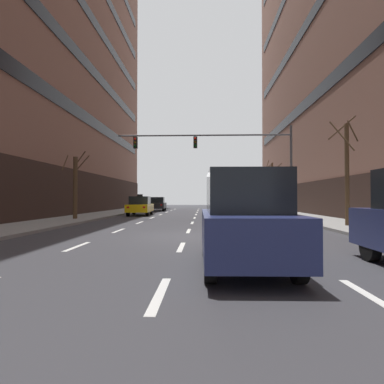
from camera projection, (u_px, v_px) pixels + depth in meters
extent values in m
plane|color=#38383D|center=(186.00, 236.00, 13.18)|extent=(120.00, 120.00, 0.00)
cube|color=silver|center=(77.00, 246.00, 10.30)|extent=(0.16, 2.00, 0.01)
cube|color=silver|center=(119.00, 231.00, 15.30)|extent=(0.16, 2.00, 0.01)
cube|color=silver|center=(140.00, 223.00, 20.29)|extent=(0.16, 2.00, 0.01)
cube|color=silver|center=(152.00, 218.00, 25.29)|extent=(0.16, 2.00, 0.01)
cube|color=silver|center=(161.00, 214.00, 30.29)|extent=(0.16, 2.00, 0.01)
cube|color=silver|center=(167.00, 212.00, 35.28)|extent=(0.16, 2.00, 0.01)
cube|color=silver|center=(171.00, 210.00, 40.28)|extent=(0.16, 2.00, 0.01)
cube|color=silver|center=(175.00, 209.00, 45.27)|extent=(0.16, 2.00, 0.01)
cube|color=silver|center=(160.00, 294.00, 5.19)|extent=(0.16, 2.00, 0.01)
cube|color=silver|center=(181.00, 247.00, 10.18)|extent=(0.16, 2.00, 0.01)
cube|color=silver|center=(189.00, 231.00, 15.18)|extent=(0.16, 2.00, 0.01)
cube|color=silver|center=(192.00, 223.00, 20.18)|extent=(0.16, 2.00, 0.01)
cube|color=silver|center=(195.00, 218.00, 25.17)|extent=(0.16, 2.00, 0.01)
cube|color=silver|center=(196.00, 215.00, 30.17)|extent=(0.16, 2.00, 0.01)
cube|color=silver|center=(197.00, 212.00, 35.16)|extent=(0.16, 2.00, 0.01)
cube|color=silver|center=(198.00, 210.00, 40.16)|extent=(0.16, 2.00, 0.01)
cube|color=silver|center=(199.00, 209.00, 45.15)|extent=(0.16, 2.00, 0.01)
cube|color=silver|center=(370.00, 296.00, 5.07)|extent=(0.16, 2.00, 0.01)
cube|color=silver|center=(287.00, 248.00, 10.06)|extent=(0.16, 2.00, 0.01)
cube|color=silver|center=(260.00, 231.00, 15.06)|extent=(0.16, 2.00, 0.01)
cube|color=silver|center=(246.00, 223.00, 20.06)|extent=(0.16, 2.00, 0.01)
cube|color=silver|center=(237.00, 218.00, 25.05)|extent=(0.16, 2.00, 0.01)
cube|color=silver|center=(232.00, 215.00, 30.05)|extent=(0.16, 2.00, 0.01)
cube|color=silver|center=(228.00, 212.00, 35.04)|extent=(0.16, 2.00, 0.01)
cube|color=silver|center=(225.00, 210.00, 40.04)|extent=(0.16, 2.00, 0.01)
cube|color=silver|center=(222.00, 209.00, 45.03)|extent=(0.16, 2.00, 0.01)
cylinder|color=black|center=(152.00, 208.00, 40.27)|extent=(0.25, 0.68, 0.67)
cylinder|color=black|center=(165.00, 208.00, 40.28)|extent=(0.25, 0.68, 0.67)
cylinder|color=black|center=(149.00, 208.00, 37.54)|extent=(0.25, 0.68, 0.67)
cylinder|color=black|center=(163.00, 208.00, 37.55)|extent=(0.25, 0.68, 0.67)
cube|color=black|center=(158.00, 205.00, 38.92)|extent=(2.06, 4.52, 0.65)
cube|color=black|center=(157.00, 200.00, 38.73)|extent=(1.70, 1.99, 0.69)
cube|color=white|center=(154.00, 204.00, 41.10)|extent=(0.21, 0.09, 0.14)
cube|color=red|center=(150.00, 205.00, 36.73)|extent=(0.21, 0.09, 0.14)
cube|color=white|center=(164.00, 204.00, 41.11)|extent=(0.21, 0.09, 0.14)
cube|color=red|center=(161.00, 205.00, 36.74)|extent=(0.21, 0.09, 0.14)
cylinder|color=black|center=(134.00, 211.00, 30.23)|extent=(0.25, 0.69, 0.68)
cylinder|color=black|center=(151.00, 211.00, 30.24)|extent=(0.25, 0.69, 0.68)
cylinder|color=black|center=(128.00, 212.00, 27.45)|extent=(0.25, 0.69, 0.68)
cylinder|color=black|center=(147.00, 212.00, 27.46)|extent=(0.25, 0.69, 0.68)
cube|color=yellow|center=(140.00, 208.00, 28.85)|extent=(2.07, 4.60, 0.66)
cube|color=black|center=(140.00, 200.00, 28.66)|extent=(1.72, 2.02, 0.70)
cube|color=white|center=(137.00, 206.00, 31.08)|extent=(0.21, 0.09, 0.14)
cube|color=red|center=(128.00, 207.00, 26.63)|extent=(0.21, 0.09, 0.14)
cube|color=white|center=(151.00, 206.00, 31.08)|extent=(0.21, 0.09, 0.14)
cube|color=red|center=(144.00, 207.00, 26.63)|extent=(0.21, 0.09, 0.14)
cube|color=black|center=(140.00, 195.00, 28.67)|extent=(0.46, 0.22, 0.19)
cylinder|color=black|center=(207.00, 244.00, 8.57)|extent=(0.23, 0.66, 0.66)
cylinder|color=black|center=(267.00, 244.00, 8.53)|extent=(0.23, 0.66, 0.66)
cylinder|color=black|center=(210.00, 265.00, 5.87)|extent=(0.23, 0.66, 0.66)
cylinder|color=black|center=(299.00, 265.00, 5.84)|extent=(0.23, 0.66, 0.66)
cube|color=navy|center=(244.00, 232.00, 7.21)|extent=(1.90, 4.42, 0.90)
cube|color=black|center=(244.00, 192.00, 7.23)|extent=(1.64, 2.62, 0.90)
cube|color=white|center=(211.00, 219.00, 9.39)|extent=(0.20, 0.08, 0.14)
cube|color=red|center=(222.00, 237.00, 5.07)|extent=(0.20, 0.08, 0.14)
cube|color=white|center=(256.00, 219.00, 9.36)|extent=(0.20, 0.08, 0.14)
cube|color=red|center=(304.00, 237.00, 5.04)|extent=(0.20, 0.08, 0.14)
cylinder|color=black|center=(370.00, 247.00, 7.89)|extent=(0.24, 0.69, 0.69)
cube|color=white|center=(360.00, 219.00, 8.75)|extent=(0.21, 0.09, 0.15)
cylinder|color=#4C4C51|center=(291.00, 171.00, 23.32)|extent=(0.18, 0.18, 6.69)
cylinder|color=#4C4C51|center=(204.00, 135.00, 23.60)|extent=(12.63, 0.12, 0.12)
cube|color=black|center=(195.00, 142.00, 23.62)|extent=(0.28, 0.24, 0.84)
sphere|color=red|center=(195.00, 138.00, 23.48)|extent=(0.17, 0.17, 0.17)
sphere|color=#523505|center=(195.00, 142.00, 23.48)|extent=(0.17, 0.17, 0.17)
sphere|color=#073E10|center=(195.00, 146.00, 23.47)|extent=(0.17, 0.17, 0.17)
cube|color=black|center=(135.00, 143.00, 23.77)|extent=(0.28, 0.24, 0.84)
sphere|color=red|center=(135.00, 139.00, 23.64)|extent=(0.17, 0.17, 0.17)
sphere|color=#523505|center=(135.00, 142.00, 23.64)|extent=(0.17, 0.17, 0.17)
sphere|color=#073E10|center=(135.00, 146.00, 23.63)|extent=(0.17, 0.17, 0.17)
cylinder|color=#4C3823|center=(272.00, 187.00, 34.88)|extent=(0.20, 0.20, 5.23)
cylinder|color=#42301E|center=(267.00, 167.00, 35.59)|extent=(1.39, 0.83, 1.00)
cylinder|color=#42301E|center=(275.00, 169.00, 35.49)|extent=(1.27, 0.99, 1.21)
cylinder|color=#42301E|center=(266.00, 168.00, 35.29)|extent=(0.80, 1.17, 1.71)
cylinder|color=#4C3823|center=(347.00, 174.00, 16.70)|extent=(0.22, 0.22, 5.27)
cylinder|color=#42301E|center=(342.00, 128.00, 17.45)|extent=(1.46, 0.19, 1.30)
cylinder|color=#42301E|center=(353.00, 131.00, 16.41)|extent=(0.73, 0.41, 1.03)
cylinder|color=#42301E|center=(342.00, 136.00, 16.33)|extent=(0.94, 0.94, 1.67)
cylinder|color=#4C3823|center=(75.00, 188.00, 22.22)|extent=(0.30, 0.30, 4.26)
cylinder|color=#42301E|center=(79.00, 160.00, 22.71)|extent=(0.97, 0.26, 1.20)
cylinder|color=#42301E|center=(65.00, 163.00, 22.18)|extent=(0.27, 1.42, 1.22)
cylinder|color=#42301E|center=(82.00, 164.00, 22.86)|extent=(1.29, 0.49, 1.22)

